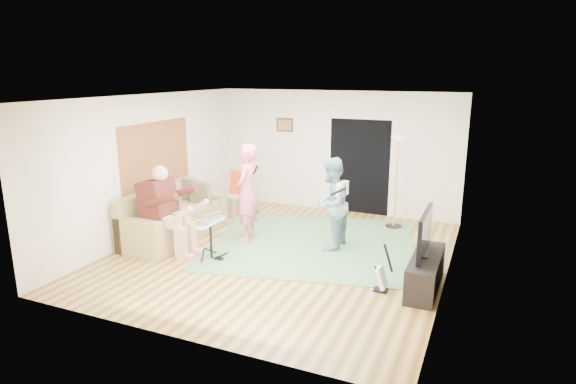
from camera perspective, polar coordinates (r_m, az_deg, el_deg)
The scene contains 19 objects.
floor at distance 8.50m, azimuth -0.77°, elevation -7.31°, with size 6.00×6.00×0.00m, color brown.
walls at distance 8.11m, azimuth -0.80°, elevation 1.61°, with size 5.50×6.00×2.70m, color beige, non-canonical shape.
ceiling at distance 7.92m, azimuth -0.84°, elevation 11.18°, with size 6.00×6.00×0.00m, color white.
window_blinds at distance 9.66m, azimuth -15.38°, elevation 4.35°, with size 2.05×2.05×0.00m, color #9A5B2F.
doorway at distance 10.76m, azimuth 8.44°, elevation 2.96°, with size 2.10×2.10×0.00m, color black.
picture_frame at distance 11.22m, azimuth -0.39°, elevation 7.96°, with size 0.42×0.03×0.32m, color #3F2314.
area_rug at distance 8.98m, azimuth 2.93°, elevation -6.08°, with size 3.68×3.39×0.02m, color #4B7245.
sofa at distance 9.49m, azimuth -13.69°, elevation -3.43°, with size 0.95×2.30×0.93m.
drummer at distance 8.65m, azimuth -13.95°, elevation -3.14°, with size 1.00×0.56×1.54m.
drum_kit at distance 8.28m, azimuth -9.12°, elevation -5.85°, with size 0.38×0.68×0.70m.
singer at distance 8.96m, azimuth -4.96°, elevation -0.08°, with size 0.67×0.44×1.83m, color #E06176.
microphone at distance 8.77m, azimuth -3.87°, elevation 2.65°, with size 0.06×0.06×0.24m, color black, non-canonical shape.
guitarist at distance 8.52m, azimuth 5.12°, elevation -1.43°, with size 0.81×0.63×1.66m, color slate.
guitar_held at distance 8.39m, azimuth 6.46°, elevation 0.39°, with size 0.12×0.60×0.26m, color silver, non-canonical shape.
guitar_spare at distance 7.19m, azimuth 11.08°, elevation -9.94°, with size 0.26×0.24×0.73m.
torchiere_lamp at distance 9.82m, azimuth 12.80°, elevation 3.04°, with size 0.33×0.33×1.86m.
dining_chair at distance 10.68m, azimuth -6.41°, elevation -0.92°, with size 0.49×0.52×0.98m.
tv_cabinet at distance 7.41m, azimuth 15.98°, elevation -9.13°, with size 0.40×1.40×0.50m, color black.
television at distance 7.21m, azimuth 15.91°, elevation -4.69°, with size 0.06×1.06×0.64m, color black.
Camera 1 is at (3.24, -7.22, 3.11)m, focal length 30.00 mm.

